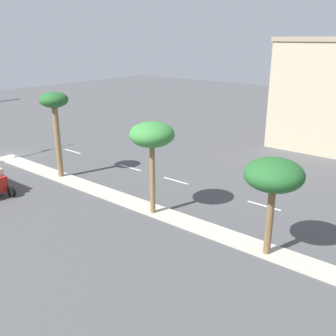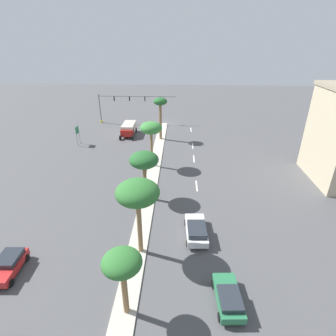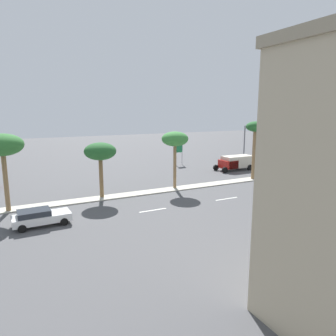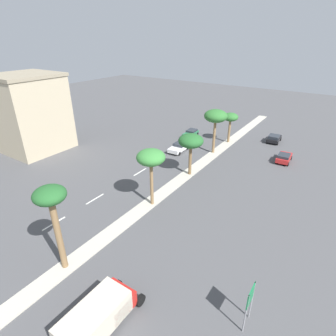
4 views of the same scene
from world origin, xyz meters
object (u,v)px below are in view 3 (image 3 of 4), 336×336
palm_tree_far (2,146)px  sedan_white_far (40,217)px  palm_tree_rear (100,152)px  box_truck (235,162)px  directional_road_sign (179,151)px  palm_tree_near (255,131)px  traffic_signal_gantry (263,139)px  palm_tree_trailing (175,140)px

palm_tree_far → sedan_white_far: bearing=-155.5°
palm_tree_rear → box_truck: 24.14m
box_truck → palm_tree_far: bearing=102.0°
directional_road_sign → sedan_white_far: bearing=129.9°
palm_tree_near → palm_tree_rear: (0.40, 20.97, -1.58)m
sedan_white_far → box_truck: (12.02, -29.82, 0.50)m
traffic_signal_gantry → box_truck: size_ratio=2.81×
traffic_signal_gantry → palm_tree_near: bearing=132.3°
traffic_signal_gantry → directional_road_sign: size_ratio=5.01×
traffic_signal_gantry → sedan_white_far: (-14.93, 38.16, -3.62)m
directional_road_sign → palm_tree_far: size_ratio=0.48×
traffic_signal_gantry → sedan_white_far: bearing=111.4°
directional_road_sign → palm_tree_trailing: 16.85m
palm_tree_rear → sedan_white_far: size_ratio=1.28×
palm_tree_trailing → palm_tree_rear: (-0.09, 9.06, -0.90)m
palm_tree_trailing → palm_tree_rear: palm_tree_trailing is taller
palm_tree_far → sedan_white_far: size_ratio=1.56×
directional_road_sign → sedan_white_far: size_ratio=0.74×
palm_tree_near → palm_tree_trailing: bearing=87.7°
palm_tree_near → palm_tree_far: 30.12m
directional_road_sign → palm_tree_rear: size_ratio=0.58×
directional_road_sign → box_truck: directional_road_sign is taller
palm_tree_trailing → sedan_white_far: (-5.95, 15.84, -5.18)m
palm_tree_trailing → palm_tree_far: palm_tree_far is taller
palm_tree_trailing → box_truck: (6.07, -13.98, -4.68)m
palm_tree_near → box_truck: 8.72m
palm_tree_trailing → directional_road_sign: bearing=-30.3°
palm_tree_far → box_truck: 33.28m
palm_tree_rear → traffic_signal_gantry: bearing=-73.9°
sedan_white_far → box_truck: size_ratio=0.76×
palm_tree_rear → sedan_white_far: palm_tree_rear is taller
traffic_signal_gantry → palm_tree_near: 14.25m
directional_road_sign → box_truck: (-8.16, -5.66, -1.20)m
palm_tree_near → palm_tree_trailing: palm_tree_near is taller
palm_tree_rear → palm_tree_far: (-0.67, 9.16, 1.21)m
palm_tree_near → box_truck: (6.56, -2.07, -5.36)m
palm_tree_trailing → palm_tree_rear: 9.10m
palm_tree_near → traffic_signal_gantry: bearing=-47.7°
traffic_signal_gantry → palm_tree_rear: size_ratio=2.90×
directional_road_sign → palm_tree_near: palm_tree_near is taller
sedan_white_far → box_truck: bearing=-68.0°
palm_tree_rear → box_truck: size_ratio=0.97×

